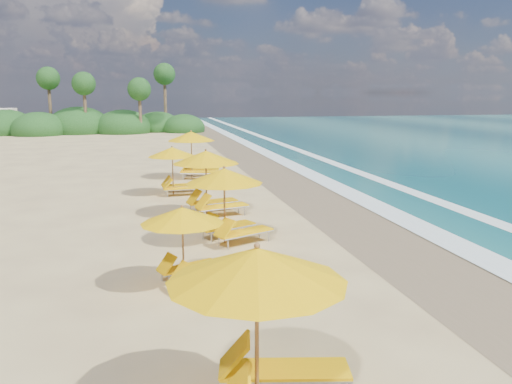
# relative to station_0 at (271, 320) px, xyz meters

# --- Properties ---
(ground) EXTENTS (160.00, 160.00, 0.00)m
(ground) POSITION_rel_station_0_xyz_m (2.11, 10.71, -1.45)
(ground) COLOR #D3BA7C
(ground) RESTS_ON ground
(wet_sand) EXTENTS (4.00, 160.00, 0.01)m
(wet_sand) POSITION_rel_station_0_xyz_m (6.11, 10.71, -1.45)
(wet_sand) COLOR #80674C
(wet_sand) RESTS_ON ground
(surf_foam) EXTENTS (4.00, 160.00, 0.01)m
(surf_foam) POSITION_rel_station_0_xyz_m (8.81, 10.71, -1.42)
(surf_foam) COLOR white
(surf_foam) RESTS_ON ground
(station_0) EXTENTS (3.13, 2.99, 2.59)m
(station_0) POSITION_rel_station_0_xyz_m (0.00, 0.00, 0.00)
(station_0) COLOR olive
(station_0) RESTS_ON ground
(station_1) EXTENTS (2.62, 2.59, 2.02)m
(station_1) POSITION_rel_station_0_xyz_m (-0.69, 5.43, -0.32)
(station_1) COLOR olive
(station_1) RESTS_ON ground
(station_2) EXTENTS (3.17, 3.15, 2.41)m
(station_2) POSITION_rel_station_0_xyz_m (0.87, 8.90, -0.10)
(station_2) COLOR olive
(station_2) RESTS_ON ground
(station_3) EXTENTS (3.15, 3.04, 2.54)m
(station_3) POSITION_rel_station_0_xyz_m (0.80, 12.71, -0.03)
(station_3) COLOR olive
(station_3) RESTS_ON ground
(station_4) EXTENTS (2.49, 2.32, 2.24)m
(station_4) POSITION_rel_station_0_xyz_m (-0.23, 17.08, -0.20)
(station_4) COLOR olive
(station_4) RESTS_ON ground
(station_5) EXTENTS (3.17, 3.04, 2.61)m
(station_5) POSITION_rel_station_0_xyz_m (1.08, 21.57, 0.01)
(station_5) COLOR olive
(station_5) RESTS_ON ground
(treeline) EXTENTS (25.80, 8.80, 9.74)m
(treeline) POSITION_rel_station_0_xyz_m (-7.82, 56.22, -0.46)
(treeline) COLOR #163D14
(treeline) RESTS_ON ground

